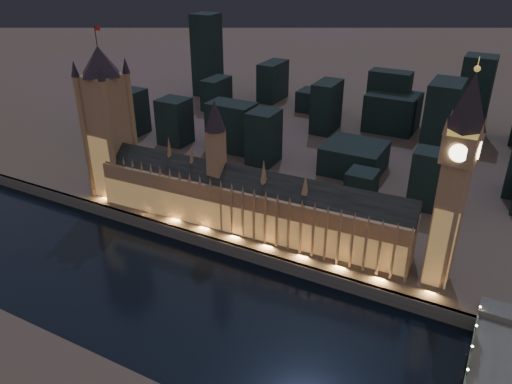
% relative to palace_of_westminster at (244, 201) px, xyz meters
% --- Properties ---
extents(ground_plane, '(2000.00, 2000.00, 0.00)m').
position_rel_palace_of_westminster_xyz_m(ground_plane, '(6.61, -61.74, -26.37)').
color(ground_plane, black).
rests_on(ground_plane, ground).
extents(north_bank, '(2000.00, 960.00, 8.00)m').
position_rel_palace_of_westminster_xyz_m(north_bank, '(6.61, 458.26, -22.37)').
color(north_bank, brown).
rests_on(north_bank, ground).
extents(embankment_wall, '(2000.00, 2.50, 8.00)m').
position_rel_palace_of_westminster_xyz_m(embankment_wall, '(6.61, -20.74, -22.37)').
color(embankment_wall, '#4B4D47').
rests_on(embankment_wall, ground).
extents(palace_of_westminster, '(202.00, 29.56, 78.00)m').
position_rel_palace_of_westminster_xyz_m(palace_of_westminster, '(0.00, 0.00, 0.00)').
color(palace_of_westminster, '#947551').
rests_on(palace_of_westminster, north_bank).
extents(victoria_tower, '(31.68, 31.68, 112.73)m').
position_rel_palace_of_westminster_xyz_m(victoria_tower, '(-103.39, 0.18, 37.39)').
color(victoria_tower, '#947551').
rests_on(victoria_tower, north_bank).
extents(elizabeth_tower, '(18.00, 18.00, 115.42)m').
position_rel_palace_of_westminster_xyz_m(elizabeth_tower, '(114.61, 0.19, 46.10)').
color(elizabeth_tower, '#947551').
rests_on(elizabeth_tower, north_bank).
extents(city_backdrop, '(479.28, 215.63, 88.54)m').
position_rel_palace_of_westminster_xyz_m(city_backdrop, '(37.87, 185.53, 4.69)').
color(city_backdrop, black).
rests_on(city_backdrop, north_bank).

